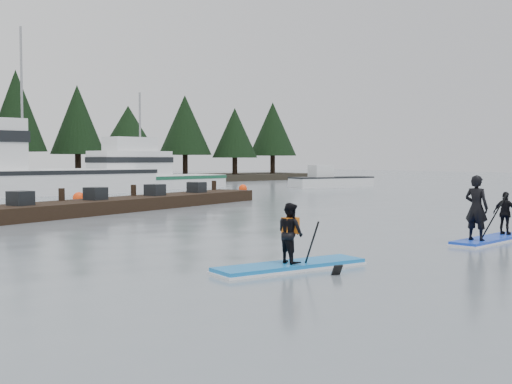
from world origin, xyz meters
TOP-DOWN VIEW (x-y plane):
  - ground at (0.00, 0.00)m, footprint 160.00×160.00m
  - fishing_boat_medium at (9.61, 30.05)m, footprint 12.34×4.92m
  - skiff at (22.35, 24.14)m, footprint 6.78×3.08m
  - floating_dock at (0.27, 14.59)m, footprint 15.50×6.84m
  - buoy_b at (0.77, 20.94)m, footprint 0.60×0.60m
  - buoy_c at (13.73, 24.03)m, footprint 0.55×0.55m
  - paddleboard_solo at (-4.38, -0.37)m, footprint 3.25×1.24m
  - paddleboard_duo at (2.29, -0.63)m, footprint 3.11×1.25m

SIDE VIEW (x-z plane):
  - ground at x=0.00m, z-range 0.00..0.00m
  - buoy_b at x=0.77m, z-range -0.30..0.30m
  - buoy_c at x=13.73m, z-range -0.27..0.27m
  - floating_dock at x=0.27m, z-range 0.00..0.52m
  - skiff at x=22.35m, z-range 0.00..0.76m
  - paddleboard_solo at x=-4.38m, z-range -0.49..1.29m
  - fishing_boat_medium at x=9.61m, z-range -3.23..4.25m
  - paddleboard_duo at x=2.29m, z-range -0.51..1.74m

